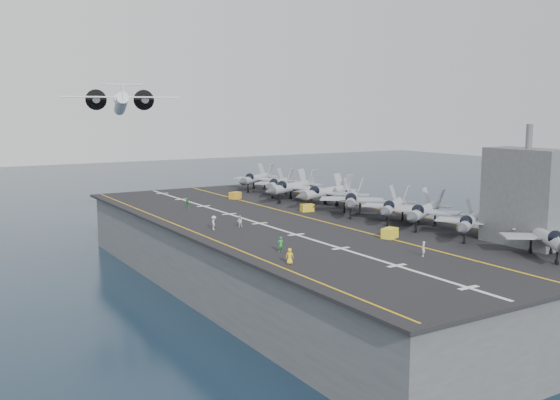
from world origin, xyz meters
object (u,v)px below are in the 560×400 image
island_superstructure (526,185)px  tow_cart_a (390,233)px  transport_plane (121,104)px  fighter_jet_0 (546,236)px

island_superstructure → tow_cart_a: (-11.71, 11.69, -6.83)m
island_superstructure → transport_plane: bearing=106.9°
island_superstructure → tow_cart_a: bearing=135.0°
island_superstructure → transport_plane: transport_plane is taller
fighter_jet_0 → tow_cart_a: fighter_jet_0 is taller
fighter_jet_0 → transport_plane: bearing=103.8°
island_superstructure → transport_plane: size_ratio=0.54×
fighter_jet_0 → transport_plane: 91.91m
island_superstructure → fighter_jet_0: island_superstructure is taller
fighter_jet_0 → tow_cart_a: bearing=115.7°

